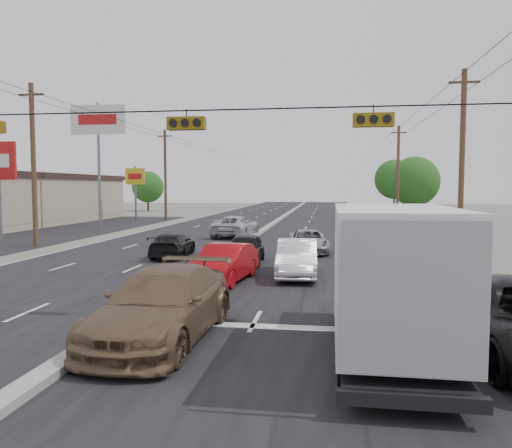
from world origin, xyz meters
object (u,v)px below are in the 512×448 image
Objects in this scene: utility_pole_left_c at (165,174)px; queue_car_c at (308,242)px; tree_right_mid at (414,181)px; oncoming_near at (173,245)px; utility_pole_left_b at (34,164)px; utility_pole_right_b at (462,161)px; tree_left_far at (148,187)px; queue_car_b at (297,258)px; pole_sign_billboard at (98,128)px; pole_sign_far at (135,181)px; red_sedan at (225,264)px; oncoming_far at (236,227)px; queue_car_d at (429,270)px; tree_right_far at (395,179)px; utility_pole_right_c at (398,173)px; box_truck at (390,281)px; tan_sedan at (162,305)px; queue_car_a at (245,249)px.

utility_pole_left_c is 2.17× the size of queue_car_c.
tree_right_mid is 37.69m from oncoming_near.
utility_pole_left_b is 1.00× the size of utility_pole_right_b.
tree_left_far reaches higher than queue_car_b.
pole_sign_far is at bearing 97.13° from pole_sign_billboard.
tree_right_mid is 1.61× the size of red_sedan.
pole_sign_far is (-3.50, -0.00, -0.70)m from utility_pole_left_c.
pole_sign_far reaches higher than queue_car_b.
red_sedan is 0.97× the size of queue_car_b.
utility_pole_left_c is 1.80× the size of oncoming_far.
pole_sign_far is 1.08× the size of oncoming_far.
queue_car_d is (4.98, -1.40, -0.11)m from queue_car_b.
utility_pole_left_c is 12.73m from pole_sign_billboard.
utility_pole_right_b is (25.00, -25.00, 0.00)m from utility_pole_left_c.
queue_car_d is at bearing -43.35° from pole_sign_billboard.
utility_pole_left_c reaches higher than queue_car_d.
utility_pole_left_b is 61.95m from tree_right_far.
pole_sign_far is 38.82m from red_sedan.
utility_pole_right_c is 1.40× the size of tree_right_mid.
red_sedan is 17.70m from oncoming_far.
box_truck is (28.70, -62.43, -2.02)m from tree_left_far.
pole_sign_billboard reaches higher than queue_car_c.
utility_pole_right_b is 2.25× the size of queue_car_d.
pole_sign_far is at bearing 122.34° from queue_car_c.
box_truck is 1.12× the size of tan_sedan.
tree_left_far is 52.46m from queue_car_c.
utility_pole_left_b reaches higher than oncoming_near.
pole_sign_billboard is at bearing 129.45° from queue_car_b.
tree_left_far reaches higher than queue_car_d.
tree_right_mid is 1.61× the size of queue_car_d.
queue_car_a is 0.75× the size of oncoming_far.
utility_pole_left_c is 1.63× the size of tree_left_far.
tree_left_far reaches higher than queue_car_a.
tree_left_far is at bearing 113.37° from tan_sedan.
box_truck is at bearing -48.84° from red_sedan.
queue_car_b is (-8.38, -32.87, -4.35)m from utility_pole_right_c.
queue_car_b is at bearing 38.43° from red_sedan.
pole_sign_far reaches higher than box_truck.
utility_pole_left_c is at bearing 180.00° from utility_pole_right_c.
tree_right_mid is at bearing 84.36° from queue_car_d.
pole_sign_far is (-28.50, -0.00, -0.70)m from utility_pole_right_c.
oncoming_far is (-13.90, 7.98, -4.33)m from utility_pole_right_b.
utility_pole_left_c is at bearing 114.77° from box_truck.
queue_car_b is (2.72, -3.19, 0.04)m from queue_car_a.
queue_car_a is (15.90, -17.68, -8.15)m from pole_sign_billboard.
tan_sedan is (13.90, -41.91, -4.26)m from utility_pole_left_c.
pole_sign_billboard is 25.13m from queue_car_a.
tan_sedan is (-11.10, -41.91, -4.26)m from utility_pole_right_c.
tree_left_far is (-34.50, 20.00, -1.39)m from utility_pole_right_c.
tree_left_far is 1.38× the size of red_sedan.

